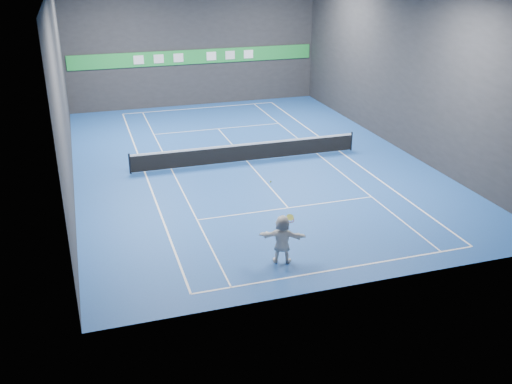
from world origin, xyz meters
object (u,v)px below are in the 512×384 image
object	(u,v)px
tennis_ball	(271,182)
tennis_racket	(290,220)
player	(282,239)
tennis_net	(247,152)

from	to	relation	value
tennis_ball	tennis_racket	bearing A→B (deg)	-12.63
player	tennis_net	distance (m)	10.94
tennis_ball	tennis_racket	size ratio (longest dim) A/B	0.11
player	tennis_net	xyz separation A→B (m)	(1.89, 10.77, -0.38)
player	tennis_ball	bearing A→B (deg)	-4.38
player	tennis_ball	world-z (taller)	tennis_ball
player	tennis_ball	distance (m)	2.24
tennis_net	player	bearing A→B (deg)	-99.94
player	tennis_racket	distance (m)	0.77
player	tennis_racket	world-z (taller)	player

